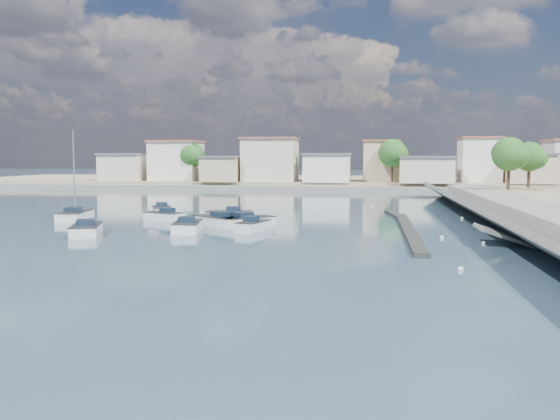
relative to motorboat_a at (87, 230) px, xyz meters
name	(u,v)px	position (x,y,z in m)	size (l,w,h in m)	color
ground	(340,204)	(18.60, 34.71, -0.38)	(400.00, 400.00, 0.00)	#273F4E
seawall_walkway	(546,220)	(37.10, 7.71, 0.52)	(5.00, 90.00, 1.80)	slate
breakwater	(405,227)	(25.50, 7.39, -0.21)	(2.00, 31.02, 0.35)	black
far_shore_land	(351,182)	(18.60, 86.71, 0.32)	(160.00, 40.00, 1.40)	gray
far_shore_quay	(347,188)	(18.60, 65.71, 0.02)	(160.00, 2.50, 0.80)	slate
far_town	(406,163)	(29.31, 71.63, 4.56)	(113.01, 12.80, 8.35)	beige
shore_trees	(396,156)	(26.94, 62.82, 5.84)	(74.56, 38.32, 7.92)	#38281E
motorboat_a	(87,230)	(0.00, 0.00, 0.00)	(3.64, 5.92, 1.48)	white
motorboat_b	(254,226)	(12.85, 4.30, 0.00)	(2.59, 4.40, 1.48)	white
motorboat_c	(216,221)	(8.63, 8.01, 0.00)	(5.71, 5.26, 1.48)	white
motorboat_d	(226,216)	(8.44, 13.03, 0.00)	(5.26, 2.38, 1.48)	white
motorboat_e	(188,227)	(7.38, 3.28, 0.00)	(2.92, 5.91, 1.48)	white
motorboat_f	(163,217)	(2.54, 11.09, 0.00)	(4.55, 3.24, 1.48)	white
motorboat_g	(162,211)	(0.54, 16.88, 0.00)	(3.56, 5.33, 1.48)	white
motorboat_h	(251,222)	(11.86, 7.77, 0.00)	(4.79, 4.97, 1.48)	white
sailboat	(76,215)	(-6.32, 11.03, 0.03)	(3.20, 7.06, 9.00)	white
mooring_buoys	(410,225)	(26.11, 10.15, -0.33)	(15.45, 42.02, 0.33)	white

